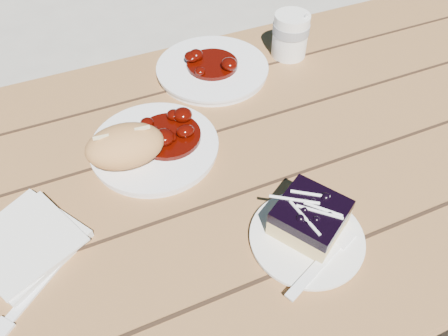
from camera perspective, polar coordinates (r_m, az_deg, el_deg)
name	(u,v)px	position (r m, az deg, el deg)	size (l,w,h in m)	color
ground	(233,322)	(1.45, 1.17, -19.45)	(60.00, 60.00, 0.00)	#A9A398
picnic_table	(237,209)	(0.93, 1.73, -5.40)	(2.00, 1.55, 0.75)	brown
main_plate	(155,147)	(0.83, -9.03, 2.70)	(0.23, 0.23, 0.02)	white
goulash_stew	(168,130)	(0.82, -7.37, 4.98)	(0.12, 0.12, 0.04)	#3E0602
bread_roll	(125,146)	(0.78, -12.81, 2.82)	(0.14, 0.09, 0.07)	#C1854A
dessert_plate	(307,238)	(0.71, 10.73, -9.02)	(0.17, 0.17, 0.01)	white
blueberry_cake	(310,217)	(0.69, 11.17, -6.32)	(0.13, 0.13, 0.06)	#DBBD77
fork_dessert	(315,269)	(0.67, 11.78, -12.83)	(0.03, 0.16, 0.01)	white
coffee_cup	(290,35)	(1.06, 8.65, 16.75)	(0.08, 0.08, 0.10)	white
napkin_stack	(24,243)	(0.75, -24.71, -8.94)	(0.15, 0.15, 0.01)	white
fork_table	(38,286)	(0.71, -23.10, -13.99)	(0.03, 0.16, 0.01)	white
second_plate	(212,69)	(1.01, -1.53, 12.77)	(0.25, 0.25, 0.02)	white
second_stew	(212,58)	(0.99, -1.56, 14.14)	(0.11, 0.11, 0.04)	#3E0602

